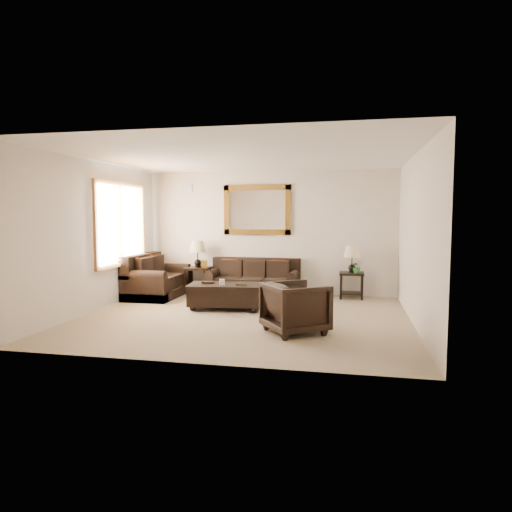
% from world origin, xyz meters
% --- Properties ---
extents(room, '(5.51, 5.01, 2.71)m').
position_xyz_m(room, '(0.00, 0.00, 1.35)').
color(room, gray).
rests_on(room, ground).
extents(window, '(0.07, 1.96, 1.66)m').
position_xyz_m(window, '(-2.70, 0.90, 1.55)').
color(window, white).
rests_on(window, room).
extents(mirror, '(1.50, 0.06, 1.10)m').
position_xyz_m(mirror, '(-0.27, 2.47, 1.85)').
color(mirror, '#553511').
rests_on(mirror, room).
extents(air_vent, '(0.25, 0.02, 0.18)m').
position_xyz_m(air_vent, '(-1.90, 2.48, 2.35)').
color(air_vent, '#999999').
rests_on(air_vent, room).
extents(sofa, '(1.95, 0.84, 0.80)m').
position_xyz_m(sofa, '(-0.27, 2.11, 0.29)').
color(sofa, black).
rests_on(sofa, room).
extents(loveseat, '(0.95, 1.61, 0.90)m').
position_xyz_m(loveseat, '(-2.31, 1.59, 0.33)').
color(loveseat, black).
rests_on(loveseat, room).
extents(end_table_left, '(0.53, 0.53, 1.17)m').
position_xyz_m(end_table_left, '(-1.56, 2.19, 0.76)').
color(end_table_left, black).
rests_on(end_table_left, room).
extents(end_table_right, '(0.50, 0.50, 1.10)m').
position_xyz_m(end_table_right, '(1.80, 2.21, 0.72)').
color(end_table_right, black).
rests_on(end_table_right, room).
extents(coffee_table, '(1.43, 0.88, 0.58)m').
position_xyz_m(coffee_table, '(-0.48, 0.62, 0.29)').
color(coffee_table, black).
rests_on(coffee_table, room).
extents(armchair, '(1.08, 1.09, 0.83)m').
position_xyz_m(armchair, '(0.98, -0.87, 0.41)').
color(armchair, black).
rests_on(armchair, floor).
extents(potted_plant, '(0.30, 0.32, 0.21)m').
position_xyz_m(potted_plant, '(1.91, 2.12, 0.65)').
color(potted_plant, '#255B1F').
rests_on(potted_plant, end_table_right).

